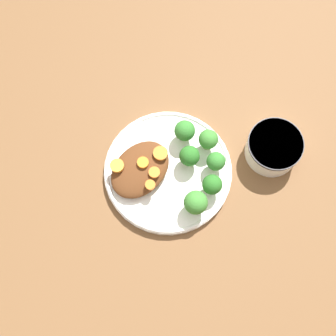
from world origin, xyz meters
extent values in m
plane|color=brown|center=(0.00, 0.00, 0.00)|extent=(4.00, 4.00, 0.00)
cylinder|color=white|center=(0.00, 0.00, 0.01)|extent=(0.23, 0.23, 0.02)
torus|color=white|center=(0.00, 0.00, 0.02)|extent=(0.23, 0.23, 0.01)
cylinder|color=white|center=(-0.16, 0.12, 0.03)|extent=(0.10, 0.10, 0.05)
cylinder|color=#333338|center=(-0.16, 0.12, 0.05)|extent=(0.10, 0.10, 0.01)
cylinder|color=white|center=(-0.16, 0.12, 0.04)|extent=(0.08, 0.08, 0.01)
ellipsoid|color=#5B3319|center=(0.03, -0.04, 0.03)|extent=(0.12, 0.09, 0.03)
cylinder|color=#759E51|center=(-0.04, 0.02, 0.03)|extent=(0.02, 0.02, 0.02)
sphere|color=#286B23|center=(-0.04, 0.02, 0.05)|extent=(0.04, 0.04, 0.04)
cylinder|color=#7FA85B|center=(-0.02, 0.08, 0.03)|extent=(0.02, 0.02, 0.02)
sphere|color=#286B23|center=(-0.02, 0.08, 0.05)|extent=(0.04, 0.04, 0.04)
cylinder|color=#759E51|center=(-0.08, 0.02, 0.03)|extent=(0.02, 0.02, 0.02)
sphere|color=#3D8433|center=(-0.08, 0.02, 0.05)|extent=(0.04, 0.04, 0.04)
cylinder|color=#759E51|center=(0.02, 0.08, 0.03)|extent=(0.01, 0.01, 0.02)
sphere|color=#3D8433|center=(0.02, 0.08, 0.05)|extent=(0.04, 0.04, 0.04)
cylinder|color=#7FA85B|center=(-0.06, 0.06, 0.03)|extent=(0.02, 0.02, 0.02)
sphere|color=#337A2D|center=(-0.06, 0.06, 0.05)|extent=(0.03, 0.03, 0.03)
cylinder|color=#759E51|center=(-0.07, -0.02, 0.03)|extent=(0.01, 0.01, 0.02)
sphere|color=#337A2D|center=(-0.07, -0.02, 0.05)|extent=(0.04, 0.04, 0.04)
cylinder|color=orange|center=(0.05, 0.00, 0.05)|extent=(0.02, 0.02, 0.01)
cylinder|color=orange|center=(0.03, -0.04, 0.05)|extent=(0.02, 0.02, 0.01)
cylinder|color=orange|center=(0.06, -0.07, 0.05)|extent=(0.02, 0.02, 0.01)
cylinder|color=orange|center=(0.03, -0.01, 0.05)|extent=(0.02, 0.02, 0.00)
cylinder|color=orange|center=(-0.01, -0.03, 0.05)|extent=(0.03, 0.03, 0.01)
camera|label=1|loc=(0.19, 0.16, 0.83)|focal=50.00mm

